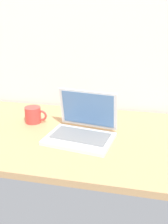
{
  "coord_description": "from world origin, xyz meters",
  "views": [
    {
      "loc": [
        0.23,
        -1.11,
        0.59
      ],
      "look_at": [
        -0.01,
        0.0,
        0.15
      ],
      "focal_mm": 40.5,
      "sensor_mm": 36.0,
      "label": 1
    }
  ],
  "objects": [
    {
      "name": "remote_control_near",
      "position": [
        -0.01,
        0.23,
        0.04
      ],
      "size": [
        0.11,
        0.16,
        0.02
      ],
      "color": "#4C4C51",
      "rests_on": "desk"
    },
    {
      "name": "desk",
      "position": [
        0.0,
        0.0,
        0.01
      ],
      "size": [
        1.6,
        0.76,
        0.03
      ],
      "color": "tan",
      "rests_on": "ground"
    },
    {
      "name": "laptop",
      "position": [
        -0.01,
        -0.03,
        0.08
      ],
      "size": [
        0.34,
        0.3,
        0.22
      ],
      "color": "silver",
      "rests_on": "desk"
    },
    {
      "name": "coffee_mug",
      "position": [
        -0.31,
        0.09,
        0.08
      ],
      "size": [
        0.12,
        0.09,
        0.09
      ],
      "color": "red",
      "rests_on": "desk"
    }
  ]
}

